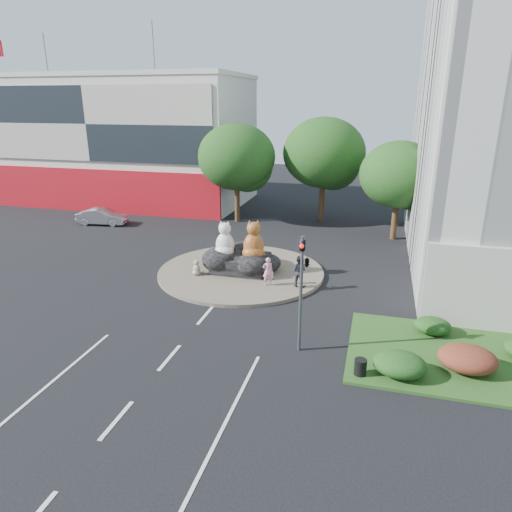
{
  "coord_description": "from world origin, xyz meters",
  "views": [
    {
      "loc": [
        7.69,
        -14.79,
        9.96
      ],
      "look_at": [
        1.57,
        7.71,
        2.0
      ],
      "focal_mm": 32.0,
      "sensor_mm": 36.0,
      "label": 1
    }
  ],
  "objects": [
    {
      "name": "street_lamp",
      "position": [
        12.82,
        8.0,
        4.55
      ],
      "size": [
        2.34,
        0.22,
        8.06
      ],
      "color": "#595B60",
      "rests_on": "ground"
    },
    {
      "name": "cat_white",
      "position": [
        -0.92,
        9.81,
        2.18
      ],
      "size": [
        1.35,
        1.19,
        2.17
      ],
      "primitive_type": null,
      "rotation": [
        0.0,
        0.0,
        0.05
      ],
      "color": "silver",
      "rests_on": "rock_plinth"
    },
    {
      "name": "ground",
      "position": [
        0.0,
        0.0,
        0.0
      ],
      "size": [
        120.0,
        120.0,
        0.0
      ],
      "primitive_type": "plane",
      "color": "black",
      "rests_on": "ground"
    },
    {
      "name": "litter_bin",
      "position": [
        7.58,
        0.65,
        0.44
      ],
      "size": [
        0.57,
        0.57,
        0.63
      ],
      "primitive_type": "cylinder",
      "rotation": [
        0.0,
        0.0,
        0.24
      ],
      "color": "black",
      "rests_on": "grass_verge"
    },
    {
      "name": "traffic_light",
      "position": [
        5.1,
        2.0,
        3.62
      ],
      "size": [
        0.44,
        1.24,
        5.0
      ],
      "color": "#595B60",
      "rests_on": "ground"
    },
    {
      "name": "shophouse_block",
      "position": [
        -18.0,
        27.91,
        6.18
      ],
      "size": [
        25.2,
        12.3,
        17.4
      ],
      "color": "silver",
      "rests_on": "ground"
    },
    {
      "name": "tree_left",
      "position": [
        -3.93,
        22.06,
        5.25
      ],
      "size": [
        6.46,
        6.46,
        8.27
      ],
      "color": "#382314",
      "rests_on": "ground"
    },
    {
      "name": "hedge_near_green",
      "position": [
        9.0,
        1.0,
        0.57
      ],
      "size": [
        2.0,
        1.6,
        0.9
      ],
      "primitive_type": "ellipsoid",
      "color": "black",
      "rests_on": "grass_verge"
    },
    {
      "name": "hedge_back_green",
      "position": [
        10.5,
        4.8,
        0.48
      ],
      "size": [
        1.6,
        1.28,
        0.72
      ],
      "primitive_type": "ellipsoid",
      "color": "black",
      "rests_on": "grass_verge"
    },
    {
      "name": "pedestrian_dark",
      "position": [
        3.81,
        8.43,
        1.09
      ],
      "size": [
        0.92,
        0.75,
        1.77
      ],
      "primitive_type": "imported",
      "rotation": [
        0.0,
        0.0,
        3.05
      ],
      "color": "black",
      "rests_on": "roundabout_island"
    },
    {
      "name": "cat_tabby",
      "position": [
        0.85,
        9.82,
        2.27
      ],
      "size": [
        1.72,
        1.61,
        2.34
      ],
      "primitive_type": null,
      "rotation": [
        0.0,
        0.0,
        0.33
      ],
      "color": "#C25628",
      "rests_on": "rock_plinth"
    },
    {
      "name": "parked_car",
      "position": [
        -14.7,
        17.96,
        0.69
      ],
      "size": [
        4.34,
        2.0,
        1.38
      ],
      "primitive_type": "imported",
      "rotation": [
        0.0,
        0.0,
        1.7
      ],
      "color": "#A3A5AB",
      "rests_on": "ground"
    },
    {
      "name": "pedestrian_pink",
      "position": [
        2.13,
        8.15,
        1.01
      ],
      "size": [
        0.7,
        0.61,
        1.62
      ],
      "primitive_type": "imported",
      "rotation": [
        0.0,
        0.0,
        3.59
      ],
      "color": "#CE859B",
      "rests_on": "roundabout_island"
    },
    {
      "name": "kitten_calico",
      "position": [
        -2.31,
        8.61,
        0.67
      ],
      "size": [
        0.74,
        0.72,
        0.94
      ],
      "primitive_type": null,
      "rotation": [
        0.0,
        0.0,
        -0.56
      ],
      "color": "silver",
      "rests_on": "roundabout_island"
    },
    {
      "name": "hedge_red",
      "position": [
        11.5,
        2.0,
        0.61
      ],
      "size": [
        2.2,
        1.76,
        0.99
      ],
      "primitive_type": "ellipsoid",
      "color": "#542016",
      "rests_on": "grass_verge"
    },
    {
      "name": "kitten_white",
      "position": [
        2.0,
        9.06,
        0.64
      ],
      "size": [
        0.65,
        0.6,
        0.89
      ],
      "primitive_type": null,
      "rotation": [
        0.0,
        0.0,
        0.32
      ],
      "color": "silver",
      "rests_on": "roundabout_island"
    },
    {
      "name": "tree_mid",
      "position": [
        3.07,
        24.06,
        5.56
      ],
      "size": [
        6.84,
        6.84,
        8.76
      ],
      "color": "#382314",
      "rests_on": "ground"
    },
    {
      "name": "rock_plinth",
      "position": [
        0.0,
        10.0,
        0.65
      ],
      "size": [
        3.2,
        2.6,
        0.9
      ],
      "primitive_type": null,
      "color": "black",
      "rests_on": "roundabout_island"
    },
    {
      "name": "roundabout_island",
      "position": [
        0.0,
        10.0,
        0.1
      ],
      "size": [
        10.0,
        10.0,
        0.2
      ],
      "primitive_type": "cylinder",
      "color": "brown",
      "rests_on": "ground"
    },
    {
      "name": "grass_verge",
      "position": [
        12.0,
        3.0,
        0.06
      ],
      "size": [
        10.0,
        6.0,
        0.12
      ],
      "primitive_type": "cube",
      "color": "#1F4A18",
      "rests_on": "ground"
    },
    {
      "name": "tree_right",
      "position": [
        9.07,
        20.06,
        4.63
      ],
      "size": [
        5.7,
        5.7,
        7.3
      ],
      "color": "#382314",
      "rests_on": "ground"
    }
  ]
}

